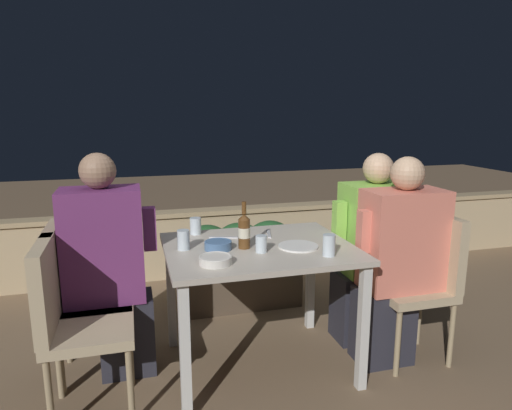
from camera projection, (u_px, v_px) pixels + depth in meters
ground_plane at (259, 364)px, 2.70m from camera, size 16.00×16.00×0.00m
parapet_wall at (211, 241)px, 4.14m from camera, size 9.00×0.18×0.60m
dining_table at (259, 262)px, 2.57m from camera, size 1.04×0.83×0.73m
planter_hedge at (240, 260)px, 3.47m from camera, size 0.89×0.47×0.64m
chair_left_near at (68, 313)px, 2.17m from camera, size 0.42×0.41×0.88m
chair_left_far at (74, 288)px, 2.47m from camera, size 0.42×0.41×0.88m
person_purple_stripe at (111, 267)px, 2.50m from camera, size 0.50×0.26×1.26m
chair_right_near at (425, 272)px, 2.71m from camera, size 0.42×0.41×0.88m
person_coral_top at (396, 262)px, 2.65m from camera, size 0.51×0.26×1.22m
chair_right_far at (395, 258)px, 2.98m from camera, size 0.42×0.41×0.88m
person_green_blouse at (369, 248)px, 2.91m from camera, size 0.49×0.26×1.22m
beer_bottle at (244, 231)px, 2.48m from camera, size 0.07×0.07×0.26m
plate_0 at (298, 246)px, 2.52m from camera, size 0.22×0.22×0.01m
bowl_0 at (218, 245)px, 2.47m from camera, size 0.15×0.15×0.05m
bowl_1 at (216, 259)px, 2.25m from camera, size 0.16×0.16×0.04m
glass_cup_0 at (329, 245)px, 2.36m from camera, size 0.07×0.07×0.11m
glass_cup_1 at (261, 244)px, 2.43m from camera, size 0.06×0.06×0.09m
glass_cup_2 at (196, 226)px, 2.77m from camera, size 0.07×0.07×0.10m
glass_cup_3 at (183, 240)px, 2.47m from camera, size 0.07×0.07×0.11m
fork_0 at (224, 237)px, 2.70m from camera, size 0.17×0.07×0.01m
fork_1 at (269, 234)px, 2.78m from camera, size 0.06×0.17×0.01m
potted_plant at (414, 252)px, 3.51m from camera, size 0.36×0.36×0.66m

